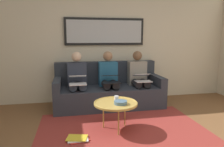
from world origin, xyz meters
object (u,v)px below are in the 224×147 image
Objects in this scene: magazine_stack at (78,139)px; laptop_black at (111,79)px; framed_mirror at (105,32)px; person_left at (138,76)px; person_right at (77,79)px; cup at (116,99)px; laptop_white at (78,80)px; couch at (108,91)px; laptop_silver at (142,78)px; bowl at (121,102)px; person_middle at (109,77)px; coffee_table at (116,103)px.

laptop_black is at bearing -121.31° from magazine_stack.
person_left is (-0.64, 0.46, -0.94)m from framed_mirror.
laptop_black is at bearing 158.99° from person_right.
cup is 0.08× the size of person_left.
couch is at bearing -154.52° from laptop_white.
laptop_silver and laptop_black have the same top height.
laptop_silver is at bearing -130.23° from cup.
bowl is at bearing 87.46° from laptop_black.
framed_mirror is 2.01m from bowl.
framed_mirror reaches higher than person_middle.
coffee_table is 1.96× the size of magazine_stack.
laptop_white is at bearing 20.26° from person_middle.
magazine_stack is at bearing 87.35° from laptop_white.
person_middle is 3.32× the size of magazine_stack.
person_right is (0.56, -1.09, 0.13)m from cup.
cup is at bearing -154.43° from magazine_stack.
coffee_table is at bearing -158.22° from magazine_stack.
bowl is at bearing 88.07° from couch.
person_left is at bearing 180.00° from person_middle.
magazine_stack is at bearing 63.42° from person_middle.
person_middle is 3.24× the size of laptop_black.
couch reaches higher than magazine_stack.
cup is 0.82m from magazine_stack.
laptop_silver is 0.64m from laptop_black.
person_left reaches higher than bowl.
coffee_table is 1.17m from person_middle.
laptop_white is (0.56, -0.85, 0.15)m from cup.
couch is 0.71m from person_right.
person_right is (0.54, -1.15, 0.19)m from coffee_table.
framed_mirror is 1.05m from person_middle.
person_left is 3.32× the size of magazine_stack.
cup is 1.31m from person_left.
framed_mirror is at bearing -47.56° from laptop_silver.
bowl is at bearing 120.96° from laptop_white.
laptop_black reaches higher than bowl.
cup is at bearing 84.79° from laptop_black.
couch is 1.64m from magazine_stack.
person_right is at bearing 6.13° from couch.
couch is 6.51× the size of laptop_silver.
person_middle reaches higher than laptop_silver.
bowl is at bearing 125.24° from coffee_table.
magazine_stack is at bearing 64.51° from couch.
bowl is (0.04, 1.30, 0.15)m from couch.
bowl is 1.24m from person_middle.
couch reaches higher than laptop_silver.
framed_mirror reaches higher than laptop_black.
magazine_stack is (0.59, 0.24, -0.40)m from coffee_table.
person_right reaches higher than magazine_stack.
couch is 0.78m from laptop_white.
framed_mirror reaches higher than person_right.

